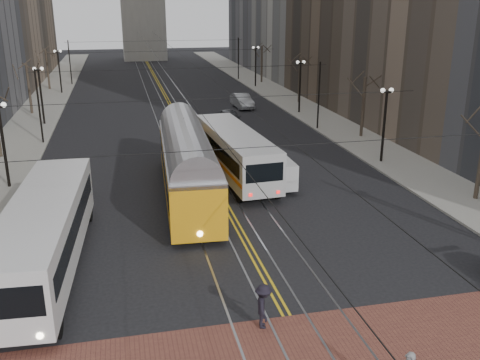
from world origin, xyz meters
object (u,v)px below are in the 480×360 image
transit_bus (46,236)px  sedan_silver (242,101)px  pedestrian_d (263,306)px  rear_bus (235,154)px  sedan_grey (230,118)px  streetcar (187,170)px  cargo_van (275,172)px

transit_bus → sedan_silver: size_ratio=2.75×
transit_bus → sedan_silver: 41.47m
sedan_silver → pedestrian_d: (-9.30, -44.19, 0.10)m
rear_bus → sedan_grey: size_ratio=2.62×
streetcar → rear_bus: (3.89, 3.57, -0.18)m
transit_bus → rear_bus: size_ratio=1.07×
transit_bus → sedan_silver: transit_bus is taller
sedan_grey → rear_bus: bearing=-100.8°
sedan_grey → sedan_silver: size_ratio=0.98×
transit_bus → streetcar: streetcar is taller
transit_bus → cargo_van: size_ratio=2.97×
sedan_silver → rear_bus: bearing=-107.5°
streetcar → cargo_van: streetcar is taller
rear_bus → pedestrian_d: (-2.93, -18.70, -0.75)m
cargo_van → sedan_silver: 28.51m
transit_bus → streetcar: bearing=50.7°
streetcar → sedan_grey: bearing=73.7°
rear_bus → sedan_silver: size_ratio=2.56×
transit_bus → streetcar: size_ratio=0.88×
cargo_van → pedestrian_d: size_ratio=2.55×
sedan_grey → cargo_van: bearing=-92.7°
streetcar → pedestrian_d: bearing=-83.4°
rear_bus → sedan_grey: 16.26m
rear_bus → cargo_van: rear_bus is taller
sedan_grey → pedestrian_d: 35.17m
cargo_van → sedan_silver: (4.16, 28.20, -0.20)m
rear_bus → sedan_silver: (6.36, 25.48, -0.85)m
cargo_van → sedan_silver: cargo_van is taller
sedan_silver → pedestrian_d: pedestrian_d is taller
cargo_van → rear_bus: bearing=128.7°
streetcar → cargo_van: size_ratio=3.39×
rear_bus → cargo_van: (2.20, -2.72, -0.65)m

